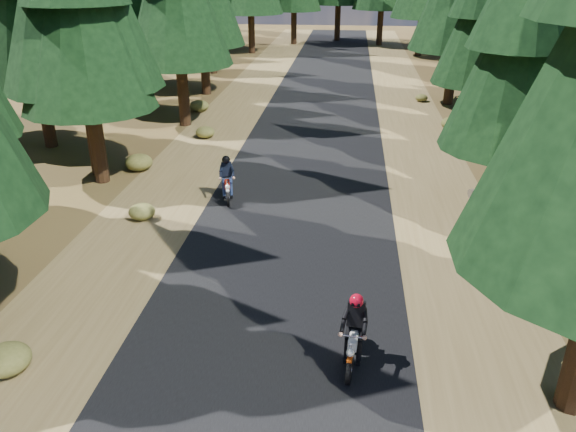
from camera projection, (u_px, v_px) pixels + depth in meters
The scene contains 8 objects.
ground at pixel (281, 281), 14.00m from camera, with size 120.00×120.00×0.00m, color #432E18.
road at pixel (300, 202), 18.51m from camera, with size 6.00×100.00×0.01m, color black.
shoulder_l at pixel (164, 196), 18.97m from camera, with size 3.20×100.00×0.01m, color brown.
shoulder_r at pixel (442, 208), 18.06m from camera, with size 3.20×100.00×0.01m, color brown.
log_near at pixel (550, 187), 19.37m from camera, with size 0.32×0.32×6.09m, color #4C4233.
understory_shrubs at pixel (318, 180), 19.67m from camera, with size 14.23×29.94×0.62m.
rider_lead at pixel (353, 343), 10.92m from camera, with size 0.70×1.74×1.51m.
rider_follow at pixel (227, 186), 18.52m from camera, with size 0.86×1.73×1.48m.
Camera 1 is at (1.48, -11.96, 7.30)m, focal length 35.00 mm.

